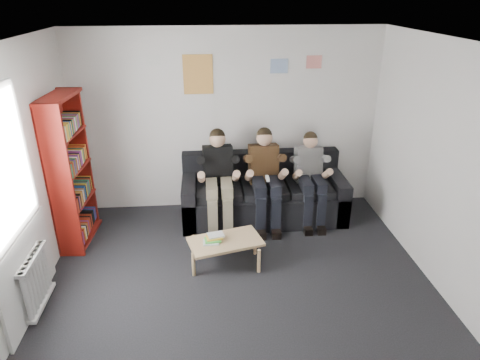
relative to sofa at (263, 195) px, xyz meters
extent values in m
plane|color=black|center=(-0.49, -2.05, -0.33)|extent=(5.00, 5.00, 0.00)
plane|color=white|center=(-0.49, -2.05, 2.37)|extent=(5.00, 5.00, 0.00)
plane|color=white|center=(-0.49, 0.45, 1.02)|extent=(4.50, 0.00, 4.50)
plane|color=white|center=(1.76, -2.05, 1.02)|extent=(0.00, 5.00, 5.00)
cube|color=black|center=(0.00, -0.05, -0.10)|extent=(2.37, 0.97, 0.45)
cube|color=black|center=(0.00, 0.33, 0.35)|extent=(2.37, 0.22, 0.46)
cube|color=black|center=(-1.09, -0.05, -0.01)|extent=(0.19, 0.97, 0.65)
cube|color=black|center=(1.09, -0.05, -0.01)|extent=(0.19, 0.97, 0.65)
cube|color=black|center=(0.00, -0.13, 0.18)|extent=(1.98, 0.67, 0.11)
cube|color=maroon|center=(-2.58, -0.44, 0.67)|extent=(0.30, 0.90, 1.99)
cube|color=#D9B07D|center=(-0.63, -1.23, 0.00)|extent=(0.87, 0.48, 0.03)
cylinder|color=#D9B07D|center=(-1.02, -1.42, -0.17)|extent=(0.04, 0.04, 0.31)
cylinder|color=#D9B07D|center=(-0.24, -1.42, -0.17)|extent=(0.04, 0.04, 0.31)
cylinder|color=#D9B07D|center=(-1.02, -1.03, -0.17)|extent=(0.04, 0.04, 0.31)
cylinder|color=#D9B07D|center=(-0.24, -1.03, -0.17)|extent=(0.04, 0.04, 0.31)
cube|color=silver|center=(-0.80, -1.27, 0.03)|extent=(0.19, 0.14, 0.02)
cube|color=#4DC646|center=(-0.78, -1.24, 0.04)|extent=(0.19, 0.14, 0.02)
cube|color=gold|center=(-0.76, -1.21, 0.06)|extent=(0.19, 0.14, 0.02)
cube|color=silver|center=(-0.74, -1.18, 0.07)|extent=(0.19, 0.14, 0.02)
cube|color=black|center=(-0.66, 0.01, 0.51)|extent=(0.42, 0.30, 0.59)
sphere|color=tan|center=(-0.66, -0.03, 0.92)|extent=(0.23, 0.23, 0.23)
sphere|color=black|center=(-0.66, -0.02, 0.95)|extent=(0.22, 0.22, 0.22)
cube|color=#7E745A|center=(-0.66, -0.30, 0.30)|extent=(0.37, 0.48, 0.16)
cube|color=#7E745A|center=(-0.66, -0.53, -0.05)|extent=(0.35, 0.15, 0.56)
cube|color=black|center=(-0.66, -0.59, -0.28)|extent=(0.35, 0.27, 0.10)
cube|color=#53391B|center=(0.00, 0.01, 0.51)|extent=(0.41, 0.30, 0.59)
sphere|color=tan|center=(0.00, -0.03, 0.91)|extent=(0.23, 0.23, 0.23)
sphere|color=black|center=(0.00, -0.02, 0.95)|extent=(0.22, 0.22, 0.22)
cube|color=black|center=(0.00, -0.30, 0.30)|extent=(0.37, 0.48, 0.16)
cube|color=black|center=(0.00, -0.53, -0.05)|extent=(0.35, 0.15, 0.56)
cube|color=black|center=(0.00, -0.59, -0.28)|extent=(0.35, 0.27, 0.10)
cube|color=silver|center=(0.00, -0.41, 0.46)|extent=(0.04, 0.15, 0.04)
cube|color=silver|center=(0.66, 0.00, 0.48)|extent=(0.38, 0.28, 0.53)
sphere|color=tan|center=(0.66, -0.04, 0.85)|extent=(0.21, 0.21, 0.21)
sphere|color=black|center=(0.66, -0.03, 0.89)|extent=(0.20, 0.20, 0.20)
cube|color=black|center=(0.66, -0.28, 0.30)|extent=(0.34, 0.43, 0.14)
cube|color=black|center=(0.66, -0.49, -0.05)|extent=(0.32, 0.13, 0.56)
cube|color=black|center=(0.66, -0.55, -0.28)|extent=(0.32, 0.25, 0.09)
cylinder|color=silver|center=(-2.64, -2.13, 0.02)|extent=(0.06, 0.06, 0.60)
cylinder|color=silver|center=(-2.64, -2.05, 0.02)|extent=(0.06, 0.06, 0.60)
cylinder|color=silver|center=(-2.64, -1.97, 0.02)|extent=(0.06, 0.06, 0.60)
cylinder|color=silver|center=(-2.64, -1.89, 0.02)|extent=(0.06, 0.06, 0.60)
cylinder|color=silver|center=(-2.64, -1.81, 0.02)|extent=(0.06, 0.06, 0.60)
cylinder|color=silver|center=(-2.64, -1.73, 0.02)|extent=(0.06, 0.06, 0.60)
cylinder|color=silver|center=(-2.64, -1.65, 0.02)|extent=(0.06, 0.06, 0.60)
cylinder|color=silver|center=(-2.64, -1.57, 0.02)|extent=(0.06, 0.06, 0.60)
cube|color=silver|center=(-2.64, -1.85, -0.26)|extent=(0.10, 0.64, 0.04)
cube|color=silver|center=(-2.64, -1.85, 0.30)|extent=(0.10, 0.64, 0.04)
cube|color=white|center=(-2.72, -1.85, 1.32)|extent=(0.02, 1.00, 1.30)
cube|color=white|center=(-2.71, -1.85, 0.64)|extent=(0.05, 1.12, 0.06)
cube|color=white|center=(-2.71, -1.85, 0.12)|extent=(0.03, 1.30, 0.90)
cube|color=gold|center=(-0.89, 0.44, 1.72)|extent=(0.42, 0.01, 0.55)
cube|color=#3B7DCB|center=(0.26, 0.44, 1.82)|extent=(0.25, 0.01, 0.20)
cube|color=#D342A3|center=(0.76, 0.44, 1.87)|extent=(0.22, 0.01, 0.18)
cube|color=white|center=(-1.49, 0.44, 1.92)|extent=(0.20, 0.01, 0.14)
camera|label=1|loc=(-0.84, -5.68, 2.81)|focal=32.00mm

